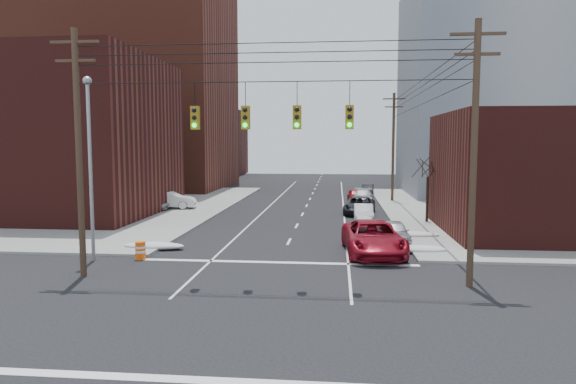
% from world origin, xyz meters
% --- Properties ---
extents(ground, '(160.00, 160.00, 0.00)m').
position_xyz_m(ground, '(0.00, 0.00, 0.00)').
color(ground, black).
rests_on(ground, ground).
extents(sidewalk_nw, '(40.00, 40.00, 0.15)m').
position_xyz_m(sidewalk_nw, '(-27.00, 27.00, 0.07)').
color(sidewalk_nw, gray).
rests_on(sidewalk_nw, ground).
extents(building_brick_tall, '(24.00, 20.00, 30.00)m').
position_xyz_m(building_brick_tall, '(-24.00, 48.00, 15.00)').
color(building_brick_tall, maroon).
rests_on(building_brick_tall, ground).
extents(building_brick_near, '(20.00, 16.00, 13.00)m').
position_xyz_m(building_brick_near, '(-22.00, 22.00, 6.50)').
color(building_brick_near, '#471815').
rests_on(building_brick_near, ground).
extents(building_brick_far, '(22.00, 18.00, 12.00)m').
position_xyz_m(building_brick_far, '(-26.00, 74.00, 6.00)').
color(building_brick_far, '#471815').
rests_on(building_brick_far, ground).
extents(building_office, '(22.00, 20.00, 25.00)m').
position_xyz_m(building_office, '(22.00, 44.00, 12.50)').
color(building_office, gray).
rests_on(building_office, ground).
extents(building_glass, '(20.00, 18.00, 22.00)m').
position_xyz_m(building_glass, '(24.00, 70.00, 11.00)').
color(building_glass, gray).
rests_on(building_glass, ground).
extents(building_storefront, '(16.00, 12.00, 8.00)m').
position_xyz_m(building_storefront, '(18.00, 16.00, 4.00)').
color(building_storefront, '#471815').
rests_on(building_storefront, ground).
extents(utility_pole_left, '(2.20, 0.28, 11.00)m').
position_xyz_m(utility_pole_left, '(-8.50, 3.00, 5.78)').
color(utility_pole_left, '#473323').
rests_on(utility_pole_left, ground).
extents(utility_pole_right, '(2.20, 0.28, 11.00)m').
position_xyz_m(utility_pole_right, '(8.50, 3.00, 5.78)').
color(utility_pole_right, '#473323').
rests_on(utility_pole_right, ground).
extents(utility_pole_far, '(2.20, 0.28, 11.00)m').
position_xyz_m(utility_pole_far, '(8.50, 34.00, 5.78)').
color(utility_pole_far, '#473323').
rests_on(utility_pole_far, ground).
extents(traffic_signals, '(17.00, 0.42, 2.02)m').
position_xyz_m(traffic_signals, '(0.10, 2.97, 7.17)').
color(traffic_signals, black).
rests_on(traffic_signals, ground).
extents(street_light, '(0.44, 0.44, 9.32)m').
position_xyz_m(street_light, '(-9.50, 6.00, 5.54)').
color(street_light, gray).
rests_on(street_light, ground).
extents(bare_tree, '(2.09, 2.20, 4.93)m').
position_xyz_m(bare_tree, '(9.59, 20.00, 2.32)').
color(bare_tree, black).
rests_on(bare_tree, ground).
extents(snow_nw, '(3.50, 1.08, 0.42)m').
position_xyz_m(snow_nw, '(-7.40, 9.00, 0.21)').
color(snow_nw, silver).
rests_on(snow_nw, ground).
extents(snow_ne, '(3.00, 1.08, 0.42)m').
position_xyz_m(snow_ne, '(7.40, 9.50, 0.21)').
color(snow_ne, silver).
rests_on(snow_ne, ground).
extents(snow_east_far, '(4.00, 1.08, 0.42)m').
position_xyz_m(snow_east_far, '(7.40, 14.00, 0.21)').
color(snow_east_far, silver).
rests_on(snow_east_far, ground).
extents(red_pickup, '(3.47, 6.67, 1.80)m').
position_xyz_m(red_pickup, '(4.88, 8.94, 0.90)').
color(red_pickup, maroon).
rests_on(red_pickup, ground).
extents(parked_car_a, '(1.71, 3.95, 1.33)m').
position_xyz_m(parked_car_a, '(6.40, 12.30, 0.66)').
color(parked_car_a, '#B6B6BB').
rests_on(parked_car_a, ground).
extents(parked_car_b, '(1.42, 4.02, 1.32)m').
position_xyz_m(parked_car_b, '(4.93, 20.50, 0.66)').
color(parked_car_b, silver).
rests_on(parked_car_b, ground).
extents(parked_car_c, '(3.02, 5.45, 1.44)m').
position_xyz_m(parked_car_c, '(4.80, 24.70, 0.72)').
color(parked_car_c, black).
rests_on(parked_car_c, ground).
extents(parked_car_d, '(2.42, 4.98, 1.40)m').
position_xyz_m(parked_car_d, '(5.44, 32.16, 0.70)').
color(parked_car_d, '#A7A7AC').
rests_on(parked_car_d, ground).
extents(parked_car_e, '(1.84, 3.72, 1.22)m').
position_xyz_m(parked_car_e, '(4.80, 34.50, 0.61)').
color(parked_car_e, maroon).
rests_on(parked_car_e, ground).
extents(parked_car_f, '(1.70, 3.93, 1.26)m').
position_xyz_m(parked_car_f, '(6.40, 40.57, 0.63)').
color(parked_car_f, black).
rests_on(parked_car_f, ground).
extents(lot_car_a, '(4.93, 2.29, 1.56)m').
position_xyz_m(lot_car_a, '(-12.11, 25.62, 0.93)').
color(lot_car_a, silver).
rests_on(lot_car_a, sidewalk_nw).
extents(lot_car_b, '(4.48, 2.21, 1.22)m').
position_xyz_m(lot_car_b, '(-13.86, 24.20, 0.76)').
color(lot_car_b, '#ACACB1').
rests_on(lot_car_b, sidewalk_nw).
extents(lot_car_c, '(4.81, 1.96, 1.40)m').
position_xyz_m(lot_car_c, '(-17.26, 24.26, 0.85)').
color(lot_car_c, black).
rests_on(lot_car_c, sidewalk_nw).
extents(lot_car_d, '(4.42, 3.09, 1.40)m').
position_xyz_m(lot_car_d, '(-17.26, 28.26, 0.85)').
color(lot_car_d, '#A0A0A4').
rests_on(lot_car_d, sidewalk_nw).
extents(construction_barrel, '(0.69, 0.69, 0.93)m').
position_xyz_m(construction_barrel, '(-7.21, 6.50, 0.48)').
color(construction_barrel, '#F0580C').
rests_on(construction_barrel, ground).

